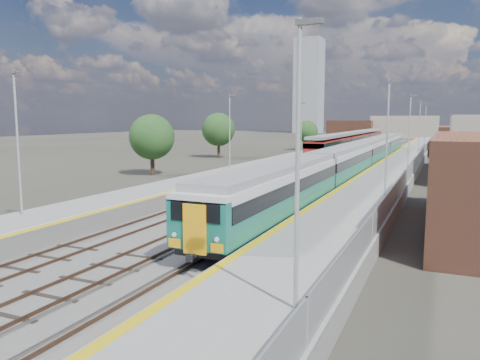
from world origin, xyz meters
The scene contains 11 objects.
ground centered at (0.00, 50.00, 0.00)m, with size 320.00×320.00×0.00m, color #47443A.
ballast_bed centered at (-2.25, 52.50, 0.03)m, with size 10.50×155.00×0.06m, color #565451.
tracks centered at (-1.65, 54.18, 0.11)m, with size 8.96×160.00×0.17m.
platform_right centered at (5.28, 52.49, 0.54)m, with size 4.70×155.00×8.52m.
platform_left centered at (-9.05, 52.49, 0.52)m, with size 4.30×155.00×8.52m.
buildings centered at (-18.12, 138.60, 10.70)m, with size 72.00×185.50×40.00m.
green_train centered at (1.50, 42.77, 2.06)m, with size 2.66×74.13×2.93m.
red_train centered at (-5.50, 78.37, 2.13)m, with size 2.85×57.79×3.60m.
tree_a centered at (-18.73, 32.57, 4.13)m, with size 4.84×4.84×6.56m.
tree_b centered at (-22.34, 55.99, 4.41)m, with size 5.17×5.17×7.01m.
tree_c centered at (-14.47, 78.45, 3.62)m, with size 4.25×4.25×5.75m.
Camera 1 is at (10.04, -9.54, 6.05)m, focal length 35.00 mm.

